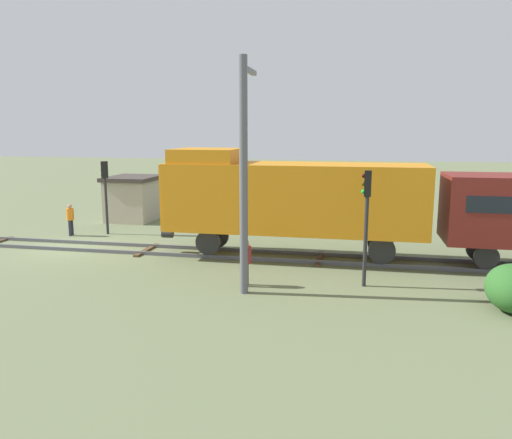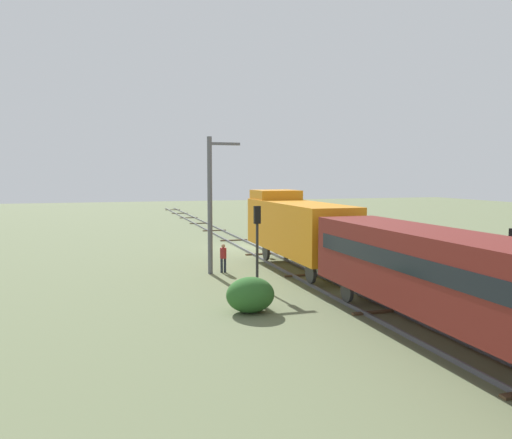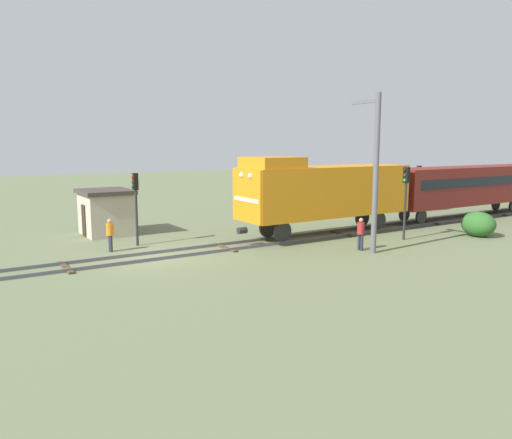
{
  "view_description": "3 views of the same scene",
  "coord_description": "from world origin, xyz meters",
  "px_view_note": "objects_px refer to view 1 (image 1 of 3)",
  "views": [
    {
      "loc": [
        21.16,
        13.55,
        5.58
      ],
      "look_at": [
        0.33,
        9.31,
        1.74
      ],
      "focal_mm": 35.0,
      "sensor_mm": 36.0,
      "label": 1
    },
    {
      "loc": [
        10.88,
        38.09,
        5.75
      ],
      "look_at": [
        1.0,
        5.9,
        2.74
      ],
      "focal_mm": 35.0,
      "sensor_mm": 36.0,
      "label": 2
    },
    {
      "loc": [
        22.71,
        -8.42,
        5.46
      ],
      "look_at": [
        0.16,
        5.87,
        1.41
      ],
      "focal_mm": 35.0,
      "sensor_mm": 36.0,
      "label": 3
    }
  ],
  "objects_px": {
    "locomotive": "(289,196)",
    "relay_hut": "(134,198)",
    "traffic_signal_near": "(105,184)",
    "worker_near_track": "(70,217)",
    "traffic_signal_mid": "(367,207)",
    "catenary_mast": "(244,171)",
    "worker_by_signal": "(246,259)"
  },
  "relations": [
    {
      "from": "worker_near_track",
      "to": "relay_hut",
      "type": "distance_m",
      "value": 5.26
    },
    {
      "from": "traffic_signal_mid",
      "to": "worker_near_track",
      "type": "xyz_separation_m",
      "value": [
        -5.8,
        -15.22,
        -1.91
      ]
    },
    {
      "from": "relay_hut",
      "to": "traffic_signal_near",
      "type": "bearing_deg",
      "value": 5.88
    },
    {
      "from": "locomotive",
      "to": "traffic_signal_mid",
      "type": "height_order",
      "value": "locomotive"
    },
    {
      "from": "traffic_signal_mid",
      "to": "relay_hut",
      "type": "height_order",
      "value": "traffic_signal_mid"
    },
    {
      "from": "traffic_signal_mid",
      "to": "catenary_mast",
      "type": "height_order",
      "value": "catenary_mast"
    },
    {
      "from": "traffic_signal_near",
      "to": "relay_hut",
      "type": "relative_size",
      "value": 1.12
    },
    {
      "from": "worker_near_track",
      "to": "worker_by_signal",
      "type": "bearing_deg",
      "value": -170.76
    },
    {
      "from": "traffic_signal_near",
      "to": "worker_near_track",
      "type": "relative_size",
      "value": 2.31
    },
    {
      "from": "traffic_signal_near",
      "to": "worker_by_signal",
      "type": "bearing_deg",
      "value": 51.68
    },
    {
      "from": "locomotive",
      "to": "relay_hut",
      "type": "distance_m",
      "value": 13.21
    },
    {
      "from": "traffic_signal_mid",
      "to": "worker_by_signal",
      "type": "distance_m",
      "value": 4.66
    },
    {
      "from": "traffic_signal_near",
      "to": "relay_hut",
      "type": "distance_m",
      "value": 4.53
    },
    {
      "from": "traffic_signal_mid",
      "to": "catenary_mast",
      "type": "xyz_separation_m",
      "value": [
        1.54,
        -4.07,
        1.31
      ]
    },
    {
      "from": "locomotive",
      "to": "catenary_mast",
      "type": "height_order",
      "value": "catenary_mast"
    },
    {
      "from": "locomotive",
      "to": "worker_by_signal",
      "type": "xyz_separation_m",
      "value": [
        4.2,
        -0.98,
        -1.78
      ]
    },
    {
      "from": "traffic_signal_near",
      "to": "catenary_mast",
      "type": "xyz_separation_m",
      "value": [
        8.14,
        9.47,
        1.47
      ]
    },
    {
      "from": "locomotive",
      "to": "traffic_signal_mid",
      "type": "relative_size",
      "value": 2.78
    },
    {
      "from": "traffic_signal_near",
      "to": "catenary_mast",
      "type": "bearing_deg",
      "value": 49.33
    },
    {
      "from": "worker_by_signal",
      "to": "relay_hut",
      "type": "relative_size",
      "value": 0.49
    },
    {
      "from": "worker_by_signal",
      "to": "relay_hut",
      "type": "distance_m",
      "value": 15.27
    },
    {
      "from": "locomotive",
      "to": "relay_hut",
      "type": "bearing_deg",
      "value": -124.82
    },
    {
      "from": "worker_near_track",
      "to": "catenary_mast",
      "type": "bearing_deg",
      "value": -173.24
    },
    {
      "from": "traffic_signal_near",
      "to": "worker_by_signal",
      "type": "xyz_separation_m",
      "value": [
        7.4,
        9.36,
        -1.75
      ]
    },
    {
      "from": "traffic_signal_near",
      "to": "relay_hut",
      "type": "height_order",
      "value": "traffic_signal_near"
    },
    {
      "from": "worker_near_track",
      "to": "relay_hut",
      "type": "bearing_deg",
      "value": -63.54
    },
    {
      "from": "worker_near_track",
      "to": "relay_hut",
      "type": "xyz_separation_m",
      "value": [
        -5.1,
        1.24,
        0.4
      ]
    },
    {
      "from": "traffic_signal_mid",
      "to": "traffic_signal_near",
      "type": "bearing_deg",
      "value": -115.98
    },
    {
      "from": "locomotive",
      "to": "relay_hut",
      "type": "height_order",
      "value": "locomotive"
    },
    {
      "from": "relay_hut",
      "to": "locomotive",
      "type": "bearing_deg",
      "value": 55.18
    },
    {
      "from": "worker_near_track",
      "to": "worker_by_signal",
      "type": "distance_m",
      "value": 12.87
    },
    {
      "from": "traffic_signal_mid",
      "to": "relay_hut",
      "type": "relative_size",
      "value": 1.19
    }
  ]
}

